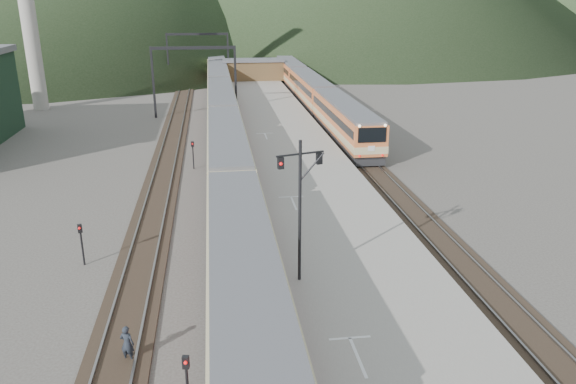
{
  "coord_description": "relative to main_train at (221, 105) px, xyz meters",
  "views": [
    {
      "loc": [
        -0.95,
        -10.51,
        13.18
      ],
      "look_at": [
        3.35,
        21.32,
        2.0
      ],
      "focal_mm": 35.0,
      "sensor_mm": 36.0,
      "label": 1
    }
  ],
  "objects": [
    {
      "name": "signal_mast",
      "position": [
        2.62,
        -38.97,
        2.98
      ],
      "size": [
        2.14,
        0.73,
        6.53
      ],
      "color": "black",
      "rests_on": "platform"
    },
    {
      "name": "platform",
      "position": [
        5.6,
        -13.05,
        -1.52
      ],
      "size": [
        8.0,
        100.0,
        1.0
      ],
      "primitive_type": "cube",
      "color": "gray",
      "rests_on": "ground"
    },
    {
      "name": "gantry_far",
      "position": [
        -2.85,
        28.95,
        3.57
      ],
      "size": [
        9.55,
        0.25,
        8.0
      ],
      "color": "black",
      "rests_on": "ground"
    },
    {
      "name": "track_far",
      "position": [
        -5.0,
        -11.05,
        -1.95
      ],
      "size": [
        2.6,
        200.0,
        0.23
      ],
      "color": "black",
      "rests_on": "ground"
    },
    {
      "name": "main_train",
      "position": [
        0.0,
        0.0,
        0.0
      ],
      "size": [
        2.93,
        100.6,
        3.58
      ],
      "color": "tan",
      "rests_on": "track_main"
    },
    {
      "name": "worker",
      "position": [
        -4.57,
        -42.72,
        -1.26
      ],
      "size": [
        0.64,
        0.52,
        1.51
      ],
      "primitive_type": "imported",
      "rotation": [
        0.0,
        0.0,
        2.81
      ],
      "color": "#1F242E",
      "rests_on": "ground"
    },
    {
      "name": "second_train",
      "position": [
        11.5,
        9.38,
        -0.08
      ],
      "size": [
        2.8,
        57.41,
        3.41
      ],
      "color": "#D46D3A",
      "rests_on": "track_second"
    },
    {
      "name": "gantry_near",
      "position": [
        -2.85,
        3.95,
        3.57
      ],
      "size": [
        9.55,
        0.25,
        8.0
      ],
      "color": "black",
      "rests_on": "ground"
    },
    {
      "name": "track_second",
      "position": [
        11.5,
        -11.05,
        -1.95
      ],
      "size": [
        2.6,
        200.0,
        0.23
      ],
      "color": "black",
      "rests_on": "ground"
    },
    {
      "name": "track_main",
      "position": [
        0.0,
        -11.05,
        -1.95
      ],
      "size": [
        2.6,
        200.0,
        0.23
      ],
      "color": "black",
      "rests_on": "ground"
    },
    {
      "name": "short_signal_a",
      "position": [
        -2.18,
        -45.99,
        -0.56
      ],
      "size": [
        0.25,
        0.2,
        2.27
      ],
      "color": "black",
      "rests_on": "ground"
    },
    {
      "name": "short_signal_b",
      "position": [
        -2.69,
        -17.3,
        -0.56
      ],
      "size": [
        0.25,
        0.2,
        2.27
      ],
      "color": "black",
      "rests_on": "ground"
    },
    {
      "name": "short_signal_c",
      "position": [
        -7.93,
        -34.04,
        -0.56
      ],
      "size": [
        0.26,
        0.22,
        2.27
      ],
      "color": "black",
      "rests_on": "ground"
    },
    {
      "name": "station_shed",
      "position": [
        5.6,
        26.95,
        0.55
      ],
      "size": [
        9.4,
        4.4,
        3.1
      ],
      "color": "brown",
      "rests_on": "platform"
    }
  ]
}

